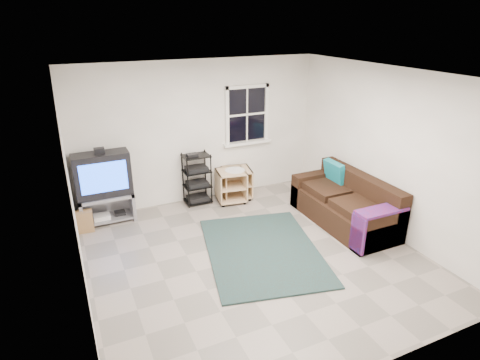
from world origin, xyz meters
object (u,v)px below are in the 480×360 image
tv_unit (103,182)px  av_rack (197,182)px  side_table_left (230,184)px  side_table_right (236,180)px  sofa (346,205)px

tv_unit → av_rack: bearing=1.7°
side_table_left → side_table_right: side_table_right is taller
tv_unit → side_table_left: bearing=-2.8°
side_table_left → sofa: 2.16m
tv_unit → sofa: 4.07m
av_rack → side_table_left: size_ratio=1.60×
tv_unit → side_table_right: bearing=-0.2°
side_table_right → sofa: 2.14m
side_table_left → side_table_right: size_ratio=0.98×
side_table_right → side_table_left: bearing=-147.8°
tv_unit → side_table_left: size_ratio=2.16×
av_rack → sofa: av_rack is taller
side_table_right → sofa: bearing=-54.0°
av_rack → tv_unit: bearing=-178.3°
sofa → side_table_left: bearing=131.0°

